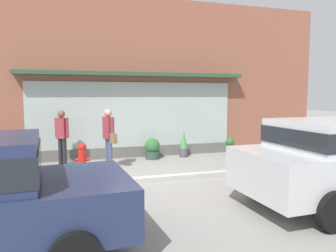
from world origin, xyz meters
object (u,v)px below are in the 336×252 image
pedestrian_with_handbag (109,133)px  potted_plant_doorstep (184,144)px  potted_plant_trailing_edge (230,146)px  potted_plant_window_left (18,151)px  potted_plant_window_right (152,149)px  pedestrian_passerby (62,133)px  fire_hydrant (82,159)px

pedestrian_with_handbag → potted_plant_doorstep: 2.82m
potted_plant_trailing_edge → potted_plant_window_left: bearing=-178.1°
potted_plant_window_right → potted_plant_trailing_edge: 2.76m
pedestrian_with_handbag → potted_plant_trailing_edge: bearing=75.3°
pedestrian_passerby → pedestrian_with_handbag: bearing=-176.0°
pedestrian_passerby → potted_plant_trailing_edge: bearing=-146.3°
pedestrian_with_handbag → potted_plant_window_right: 1.88m
pedestrian_with_handbag → potted_plant_doorstep: size_ratio=1.81×
fire_hydrant → pedestrian_with_handbag: pedestrian_with_handbag is taller
potted_plant_window_right → potted_plant_window_left: bearing=-174.4°
pedestrian_passerby → potted_plant_window_left: 1.28m
potted_plant_doorstep → pedestrian_with_handbag: bearing=-161.0°
pedestrian_with_handbag → pedestrian_passerby: pedestrian_with_handbag is taller
pedestrian_passerby → potted_plant_window_left: (-1.19, -0.25, -0.42)m
pedestrian_passerby → potted_plant_window_left: bearing=45.9°
potted_plant_window_right → potted_plant_trailing_edge: potted_plant_window_right is taller
pedestrian_with_handbag → potted_plant_trailing_edge: pedestrian_with_handbag is taller
potted_plant_window_right → potted_plant_window_left: (-4.00, -0.39, 0.20)m
potted_plant_doorstep → potted_plant_window_left: 5.12m
fire_hydrant → potted_plant_window_left: size_ratio=0.75×
fire_hydrant → pedestrian_with_handbag: bearing=36.8°
fire_hydrant → potted_plant_trailing_edge: bearing=14.5°
potted_plant_doorstep → pedestrian_passerby: bearing=-177.8°
potted_plant_window_right → potted_plant_trailing_edge: (2.75, -0.17, -0.00)m
fire_hydrant → potted_plant_trailing_edge: 5.20m
potted_plant_doorstep → potted_plant_trailing_edge: potted_plant_doorstep is taller
potted_plant_window_left → pedestrian_passerby: bearing=11.9°
potted_plant_doorstep → fire_hydrant: bearing=-156.4°
potted_plant_doorstep → potted_plant_trailing_edge: size_ratio=1.53×
pedestrian_with_handbag → potted_plant_window_left: bearing=-125.7°
pedestrian_with_handbag → potted_plant_window_left: size_ratio=1.51×
fire_hydrant → potted_plant_doorstep: 3.69m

